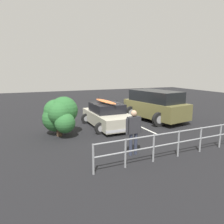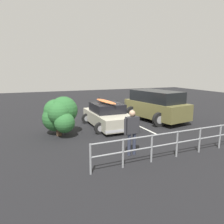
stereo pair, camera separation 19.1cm
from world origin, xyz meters
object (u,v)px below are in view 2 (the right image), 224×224
(person_bystander, at_px, (132,128))
(bush_near_left, at_px, (60,115))
(sedan_car, at_px, (108,116))
(suv_car, at_px, (156,105))

(person_bystander, xyz_separation_m, bush_near_left, (2.07, -3.70, -0.01))
(bush_near_left, bearing_deg, sedan_car, -166.61)
(suv_car, xyz_separation_m, bush_near_left, (6.17, 0.90, 0.05))
(suv_car, bearing_deg, person_bystander, 48.26)
(sedan_car, relative_size, suv_car, 0.88)
(sedan_car, relative_size, bush_near_left, 2.06)
(sedan_car, xyz_separation_m, person_bystander, (0.73, 4.37, 0.41))
(sedan_car, bearing_deg, bush_near_left, 13.39)
(suv_car, height_order, person_bystander, suv_car)
(bush_near_left, bearing_deg, person_bystander, 119.20)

